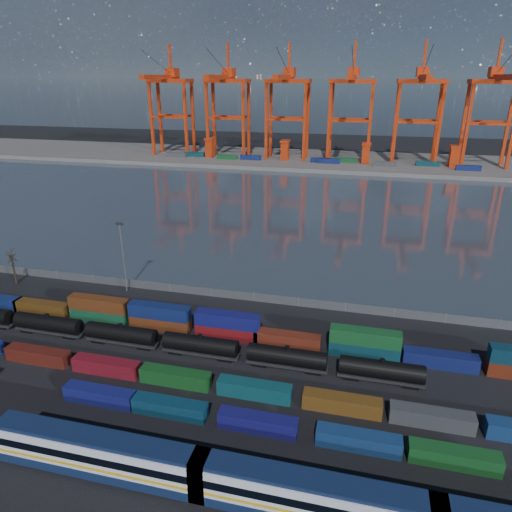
% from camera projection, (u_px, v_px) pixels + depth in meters
% --- Properties ---
extents(ground, '(700.00, 700.00, 0.00)m').
position_uv_depth(ground, '(213.00, 376.00, 75.89)').
color(ground, black).
rests_on(ground, ground).
extents(harbor_water, '(700.00, 700.00, 0.00)m').
position_uv_depth(harbor_water, '(304.00, 210.00, 170.73)').
color(harbor_water, '#303A46').
rests_on(harbor_water, ground).
extents(far_quay, '(700.00, 70.00, 2.00)m').
position_uv_depth(far_quay, '(330.00, 161.00, 265.22)').
color(far_quay, '#514F4C').
rests_on(far_quay, ground).
extents(distant_mountains, '(2470.00, 1100.00, 520.00)m').
position_uv_depth(distant_mountains, '(396.00, 17.00, 1426.45)').
color(distant_mountains, '#1E2630').
rests_on(distant_mountains, ground).
extents(passenger_train, '(80.01, 3.46, 5.93)m').
position_uv_depth(passenger_train, '(311.00, 499.00, 50.34)').
color(passenger_train, silver).
rests_on(passenger_train, ground).
extents(container_row_south, '(125.52, 2.29, 4.88)m').
position_uv_depth(container_row_south, '(25.00, 380.00, 72.16)').
color(container_row_south, '#3A3D3F').
rests_on(container_row_south, ground).
extents(container_row_mid, '(140.99, 2.36, 2.52)m').
position_uv_depth(container_row_mid, '(253.00, 389.00, 70.60)').
color(container_row_mid, '#434648').
rests_on(container_row_mid, ground).
extents(container_row_north, '(141.54, 2.49, 5.31)m').
position_uv_depth(container_row_north, '(236.00, 329.00, 85.72)').
color(container_row_north, '#111455').
rests_on(container_row_north, ground).
extents(tanker_string, '(91.46, 3.00, 4.29)m').
position_uv_depth(tanker_string, '(160.00, 340.00, 82.31)').
color(tanker_string, black).
rests_on(tanker_string, ground).
extents(waterfront_fence, '(160.12, 0.12, 2.20)m').
position_uv_depth(waterfront_fence, '(254.00, 297.00, 100.81)').
color(waterfront_fence, '#595B5E').
rests_on(waterfront_fence, ground).
extents(bare_tree, '(2.35, 2.28, 8.87)m').
position_uv_depth(bare_tree, '(13.00, 266.00, 108.25)').
color(bare_tree, black).
rests_on(bare_tree, ground).
extents(yard_light_mast, '(1.60, 0.40, 16.60)m').
position_uv_depth(yard_light_mast, '(123.00, 254.00, 102.67)').
color(yard_light_mast, slate).
rests_on(yard_light_mast, ground).
extents(gantry_cranes, '(199.61, 47.25, 63.99)m').
position_uv_depth(gantry_cranes, '(319.00, 91.00, 246.84)').
color(gantry_cranes, red).
rests_on(gantry_cranes, ground).
extents(quay_containers, '(172.58, 10.99, 2.60)m').
position_uv_depth(quay_containers, '(308.00, 160.00, 253.70)').
color(quay_containers, navy).
rests_on(quay_containers, far_quay).
extents(straddle_carriers, '(140.00, 7.00, 11.10)m').
position_uv_depth(straddle_carriers, '(325.00, 151.00, 254.25)').
color(straddle_carriers, red).
rests_on(straddle_carriers, far_quay).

